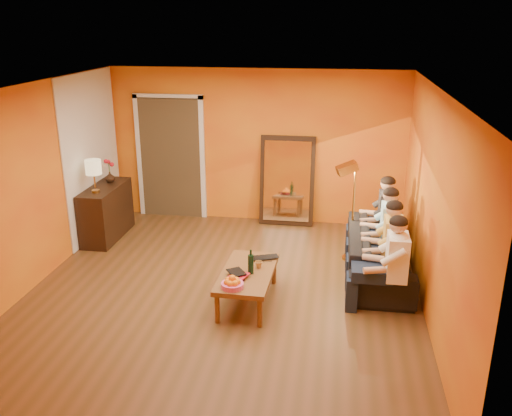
% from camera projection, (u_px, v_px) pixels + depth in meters
% --- Properties ---
extents(room_shell, '(5.00, 5.50, 2.60)m').
position_uv_depth(room_shell, '(228.00, 188.00, 6.95)').
color(room_shell, brown).
rests_on(room_shell, ground).
extents(white_accent, '(0.02, 1.90, 2.58)m').
position_uv_depth(white_accent, '(92.00, 155.00, 8.60)').
color(white_accent, white).
rests_on(white_accent, wall_left).
extents(doorway_recess, '(1.06, 0.30, 2.10)m').
position_uv_depth(doorway_recess, '(173.00, 157.00, 9.54)').
color(doorway_recess, '#3F2D19').
rests_on(doorway_recess, floor).
extents(door_jamb_left, '(0.08, 0.06, 2.20)m').
position_uv_depth(door_jamb_left, '(140.00, 157.00, 9.51)').
color(door_jamb_left, white).
rests_on(door_jamb_left, wall_back).
extents(door_jamb_right, '(0.08, 0.06, 2.20)m').
position_uv_depth(door_jamb_right, '(203.00, 160.00, 9.35)').
color(door_jamb_right, white).
rests_on(door_jamb_right, wall_back).
extents(door_header, '(1.22, 0.06, 0.08)m').
position_uv_depth(door_header, '(167.00, 96.00, 9.08)').
color(door_header, white).
rests_on(door_header, wall_back).
extents(mirror_frame, '(0.92, 0.27, 1.51)m').
position_uv_depth(mirror_frame, '(287.00, 181.00, 9.15)').
color(mirror_frame, black).
rests_on(mirror_frame, floor).
extents(mirror_glass, '(0.78, 0.21, 1.35)m').
position_uv_depth(mirror_glass, '(287.00, 181.00, 9.12)').
color(mirror_glass, white).
rests_on(mirror_glass, mirror_frame).
extents(sideboard, '(0.44, 1.18, 0.85)m').
position_uv_depth(sideboard, '(107.00, 212.00, 8.66)').
color(sideboard, black).
rests_on(sideboard, floor).
extents(table_lamp, '(0.24, 0.24, 0.51)m').
position_uv_depth(table_lamp, '(94.00, 176.00, 8.16)').
color(table_lamp, beige).
rests_on(table_lamp, sideboard).
extents(sofa, '(2.13, 0.83, 0.62)m').
position_uv_depth(sofa, '(378.00, 253.00, 7.44)').
color(sofa, black).
rests_on(sofa, floor).
extents(coffee_table, '(0.65, 1.24, 0.42)m').
position_uv_depth(coffee_table, '(248.00, 286.00, 6.72)').
color(coffee_table, brown).
rests_on(coffee_table, floor).
extents(floor_lamp, '(0.35, 0.31, 1.44)m').
position_uv_depth(floor_lamp, '(353.00, 213.00, 7.75)').
color(floor_lamp, '#C08938').
rests_on(floor_lamp, floor).
extents(dog, '(0.50, 0.62, 0.63)m').
position_uv_depth(dog, '(389.00, 275.00, 6.78)').
color(dog, olive).
rests_on(dog, floor).
extents(person_far_left, '(0.70, 0.44, 1.22)m').
position_uv_depth(person_far_left, '(396.00, 265.00, 6.39)').
color(person_far_left, white).
rests_on(person_far_left, sofa).
extents(person_mid_left, '(0.70, 0.44, 1.22)m').
position_uv_depth(person_mid_left, '(393.00, 246.00, 6.90)').
color(person_mid_left, gold).
rests_on(person_mid_left, sofa).
extents(person_mid_right, '(0.70, 0.44, 1.22)m').
position_uv_depth(person_mid_right, '(389.00, 231.00, 7.41)').
color(person_mid_right, '#9CD3F2').
rests_on(person_mid_right, sofa).
extents(person_far_right, '(0.70, 0.44, 1.22)m').
position_uv_depth(person_far_right, '(387.00, 217.00, 7.93)').
color(person_far_right, '#36363B').
rests_on(person_far_right, sofa).
extents(fruit_bowl, '(0.26, 0.26, 0.16)m').
position_uv_depth(fruit_bowl, '(232.00, 281.00, 6.22)').
color(fruit_bowl, '#E45095').
rests_on(fruit_bowl, coffee_table).
extents(wine_bottle, '(0.07, 0.07, 0.31)m').
position_uv_depth(wine_bottle, '(251.00, 262.00, 6.55)').
color(wine_bottle, black).
rests_on(wine_bottle, coffee_table).
extents(tumbler, '(0.10, 0.10, 0.08)m').
position_uv_depth(tumbler, '(259.00, 265.00, 6.73)').
color(tumbler, '#B27F3F').
rests_on(tumbler, coffee_table).
extents(laptop, '(0.41, 0.34, 0.03)m').
position_uv_depth(laptop, '(266.00, 259.00, 6.95)').
color(laptop, black).
rests_on(laptop, coffee_table).
extents(book_lower, '(0.23, 0.27, 0.02)m').
position_uv_depth(book_lower, '(230.00, 277.00, 6.49)').
color(book_lower, black).
rests_on(book_lower, coffee_table).
extents(book_mid, '(0.27, 0.32, 0.02)m').
position_uv_depth(book_mid, '(231.00, 275.00, 6.49)').
color(book_mid, red).
rests_on(book_mid, book_lower).
extents(book_upper, '(0.28, 0.29, 0.02)m').
position_uv_depth(book_upper, '(230.00, 274.00, 6.47)').
color(book_upper, black).
rests_on(book_upper, book_mid).
extents(vase, '(0.17, 0.17, 0.17)m').
position_uv_depth(vase, '(110.00, 177.00, 8.73)').
color(vase, black).
rests_on(vase, sideboard).
extents(flowers, '(0.17, 0.17, 0.39)m').
position_uv_depth(flowers, '(109.00, 163.00, 8.65)').
color(flowers, red).
rests_on(flowers, vase).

